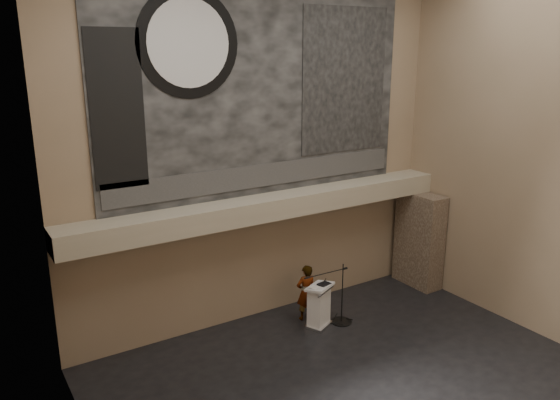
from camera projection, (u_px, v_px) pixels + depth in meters
floor at (365, 390)px, 10.92m from camera, size 10.00×10.00×0.00m
wall_back at (262, 150)px, 13.03m from camera, size 10.00×0.02×8.50m
wall_left at (89, 233)px, 7.20m from camera, size 0.02×8.00×8.50m
wall_right at (542, 156)px, 12.34m from camera, size 0.02×8.00×8.50m
soffit at (271, 206)px, 13.05m from camera, size 10.00×0.80×0.50m
sprinkler_left at (212, 229)px, 12.27m from camera, size 0.04×0.04×0.06m
sprinkler_right at (335, 206)px, 14.06m from camera, size 0.04×0.04×0.06m
banner at (262, 89)px, 12.62m from camera, size 8.00×0.05×5.00m
banner_text_strip at (264, 175)px, 13.13m from camera, size 7.76×0.02×0.55m
banner_clock_rim at (189, 43)px, 11.39m from camera, size 2.30×0.02×2.30m
banner_clock_face at (189, 43)px, 11.37m from camera, size 1.84×0.02×1.84m
banner_building_print at (345, 81)px, 13.79m from camera, size 2.60×0.02×3.60m
banner_brick_print at (117, 110)px, 10.92m from camera, size 1.10×0.02×3.20m
stone_pier at (419, 240)px, 15.51m from camera, size 0.60×1.40×2.70m
lectern at (319, 306)px, 13.26m from camera, size 0.82×0.72×1.13m
binder at (324, 284)px, 13.13m from camera, size 0.33×0.28×0.04m
papers at (316, 288)px, 12.98m from camera, size 0.29×0.33×0.00m
speaker_person at (306, 292)px, 13.61m from camera, size 0.57×0.41×1.44m
mic_stand at (340, 314)px, 13.55m from camera, size 1.36×0.52×1.56m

